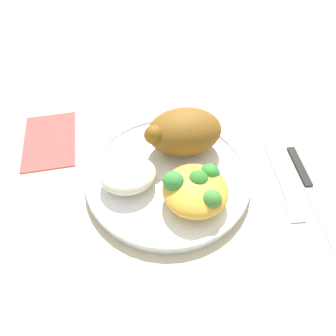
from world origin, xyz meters
The scene contains 8 objects.
ground_plane centered at (0.00, 0.00, 0.00)m, with size 2.00×2.00×0.00m, color #C0B79B.
plate centered at (0.00, 0.00, 0.01)m, with size 0.25×0.25×0.02m.
roasted_chicken centered at (-0.03, -0.05, 0.05)m, with size 0.12×0.08×0.06m.
rice_pile centered at (0.06, 0.01, 0.03)m, with size 0.08×0.07×0.03m, color white.
mac_cheese_with_broccoli centered at (-0.03, 0.05, 0.04)m, with size 0.09×0.09×0.05m.
fork centered at (-0.17, 0.04, 0.00)m, with size 0.02×0.14×0.01m.
knife centered at (-0.21, 0.05, 0.00)m, with size 0.03×0.19×0.01m.
napkin centered at (0.19, -0.12, 0.00)m, with size 0.09×0.13×0.00m, color #DB4C47.
Camera 1 is at (0.05, 0.29, 0.39)m, focal length 33.60 mm.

